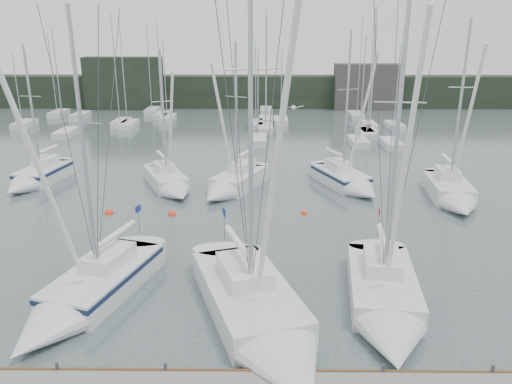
% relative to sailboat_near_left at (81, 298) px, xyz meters
% --- Properties ---
extents(ground, '(160.00, 160.00, 0.00)m').
position_rel_sailboat_near_left_xyz_m(ground, '(6.74, -0.71, -0.60)').
color(ground, '#455452').
rests_on(ground, ground).
extents(far_treeline, '(90.00, 4.00, 5.00)m').
position_rel_sailboat_near_left_xyz_m(far_treeline, '(6.74, 61.29, 1.90)').
color(far_treeline, black).
rests_on(far_treeline, ground).
extents(far_building_left, '(12.00, 3.00, 8.00)m').
position_rel_sailboat_near_left_xyz_m(far_building_left, '(-13.26, 59.29, 3.40)').
color(far_building_left, black).
rests_on(far_building_left, ground).
extents(far_building_right, '(10.00, 3.00, 7.00)m').
position_rel_sailboat_near_left_xyz_m(far_building_right, '(24.74, 59.29, 2.90)').
color(far_building_right, '#3E3C39').
rests_on(far_building_right, ground).
extents(mast_forest, '(49.53, 26.83, 14.73)m').
position_rel_sailboat_near_left_xyz_m(mast_forest, '(4.19, 44.39, -0.11)').
color(mast_forest, silver).
rests_on(mast_forest, ground).
extents(sailboat_near_left, '(5.60, 10.18, 14.33)m').
position_rel_sailboat_near_left_xyz_m(sailboat_near_left, '(0.00, 0.00, 0.00)').
color(sailboat_near_left, silver).
rests_on(sailboat_near_left, ground).
extents(sailboat_near_center, '(6.89, 11.75, 18.51)m').
position_rel_sailboat_near_left_xyz_m(sailboat_near_center, '(8.43, -2.22, 0.02)').
color(sailboat_near_center, silver).
rests_on(sailboat_near_center, ground).
extents(sailboat_near_right, '(4.25, 10.04, 15.97)m').
position_rel_sailboat_near_left_xyz_m(sailboat_near_right, '(13.84, -0.64, -0.02)').
color(sailboat_near_right, silver).
rests_on(sailboat_near_right, ground).
extents(sailboat_mid_a, '(3.77, 7.84, 11.93)m').
position_rel_sailboat_near_left_xyz_m(sailboat_mid_a, '(-10.34, 18.95, 0.02)').
color(sailboat_mid_a, silver).
rests_on(sailboat_mid_a, ground).
extents(sailboat_mid_b, '(5.38, 7.93, 11.60)m').
position_rel_sailboat_near_left_xyz_m(sailboat_mid_b, '(1.09, 17.52, -0.05)').
color(sailboat_mid_b, silver).
rests_on(sailboat_mid_b, ground).
extents(sailboat_mid_c, '(5.67, 8.29, 12.21)m').
position_rel_sailboat_near_left_xyz_m(sailboat_mid_c, '(5.89, 17.18, 0.02)').
color(sailboat_mid_c, silver).
rests_on(sailboat_mid_c, ground).
extents(sailboat_mid_d, '(5.36, 8.28, 13.08)m').
position_rel_sailboat_near_left_xyz_m(sailboat_mid_d, '(15.33, 18.13, 0.01)').
color(sailboat_mid_d, silver).
rests_on(sailboat_mid_d, ground).
extents(sailboat_mid_e, '(3.60, 8.53, 13.89)m').
position_rel_sailboat_near_left_xyz_m(sailboat_mid_e, '(22.42, 14.84, 0.04)').
color(sailboat_mid_e, silver).
rests_on(sailboat_mid_e, ground).
extents(buoy_a, '(0.57, 0.57, 0.57)m').
position_rel_sailboat_near_left_xyz_m(buoy_a, '(2.05, 12.29, -0.60)').
color(buoy_a, red).
rests_on(buoy_a, ground).
extents(buoy_b, '(0.46, 0.46, 0.46)m').
position_rel_sailboat_near_left_xyz_m(buoy_b, '(11.27, 12.56, -0.60)').
color(buoy_b, red).
rests_on(buoy_b, ground).
extents(buoy_c, '(0.61, 0.61, 0.61)m').
position_rel_sailboat_near_left_xyz_m(buoy_c, '(-2.39, 12.46, -0.60)').
color(buoy_c, red).
rests_on(buoy_c, ground).
extents(seagull, '(0.91, 0.42, 0.18)m').
position_rel_sailboat_near_left_xyz_m(seagull, '(9.64, 1.71, 8.48)').
color(seagull, silver).
rests_on(seagull, ground).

